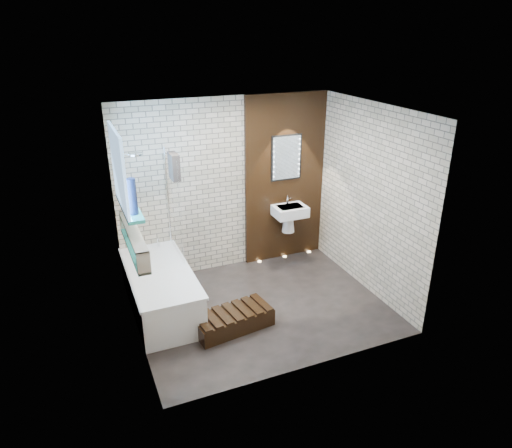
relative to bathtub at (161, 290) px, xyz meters
name	(u,v)px	position (x,y,z in m)	size (l,w,h in m)	color
ground	(260,307)	(1.22, -0.45, -0.29)	(3.20, 3.20, 0.00)	black
room_shell	(261,217)	(1.22, -0.45, 1.01)	(3.24, 3.20, 2.60)	#A19780
walnut_panel	(285,179)	(2.17, 0.82, 1.01)	(1.30, 0.06, 2.60)	black
clerestory_window	(121,177)	(-0.34, -0.10, 1.61)	(0.18, 1.00, 0.94)	#7FADE0
display_niche	(134,240)	(-0.31, -0.30, 0.91)	(0.14, 1.30, 0.26)	teal
bathtub	(161,290)	(0.00, 0.00, 0.00)	(0.79, 1.74, 0.70)	white
bath_screen	(174,205)	(0.35, 0.44, 0.99)	(0.01, 0.78, 1.40)	white
towel	(174,166)	(0.35, 0.28, 1.56)	(0.10, 0.26, 0.34)	black
shower_head	(135,154)	(-0.08, 0.50, 1.71)	(0.18, 0.18, 0.02)	silver
washbasin	(290,215)	(2.17, 0.62, 0.50)	(0.50, 0.36, 0.58)	white
led_mirror	(286,158)	(2.17, 0.78, 1.36)	(0.50, 0.02, 0.70)	black
walnut_step	(233,320)	(0.72, -0.75, -0.18)	(0.97, 0.43, 0.22)	black
niche_bottles	(136,246)	(-0.31, -0.41, 0.88)	(0.06, 0.83, 0.14)	maroon
sill_vases	(132,197)	(-0.28, -0.38, 1.46)	(0.10, 0.10, 0.41)	#16203E
floor_uplights	(285,256)	(2.17, 0.75, -0.29)	(0.96, 0.06, 0.01)	#FFD899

